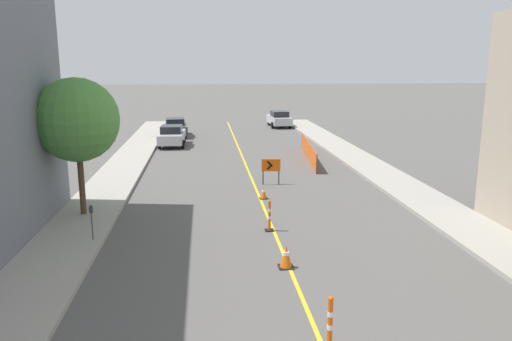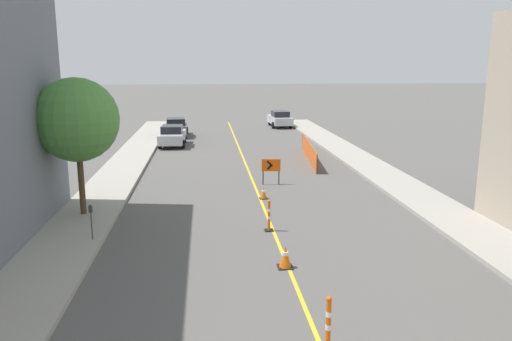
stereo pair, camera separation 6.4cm
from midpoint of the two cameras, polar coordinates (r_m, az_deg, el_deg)
name	(u,v)px [view 1 (the left image)]	position (r m, az deg, el deg)	size (l,w,h in m)	color
lane_stripe	(248,171)	(29.54, -0.96, 0.00)	(0.12, 50.24, 0.01)	gold
sidewalk_left	(120,172)	(29.82, -15.32, -0.16)	(2.52, 50.24, 0.17)	#9E998E
sidewalk_right	(370,167)	(31.05, 12.82, 0.44)	(2.52, 50.24, 0.17)	#9E998E
traffic_cone_second	(286,256)	(15.72, 3.34, -9.78)	(0.47, 0.47, 0.73)	black
traffic_cone_third	(264,193)	(23.39, 0.79, -2.57)	(0.37, 0.37, 0.57)	black
delineator_post_front	(330,327)	(11.58, 8.28, -17.25)	(0.37, 0.37, 1.29)	black
delineator_post_rear	(269,218)	(18.92, 1.45, -5.40)	(0.33, 0.33, 1.20)	black
arrow_barricade_primary	(271,166)	(25.98, 1.65, 0.46)	(0.98, 0.14, 1.35)	#EF560C
safety_mesh_fence	(309,151)	(33.01, 5.97, 2.25)	(0.96, 8.93, 1.16)	#EF560C
parked_car_curb_near	(172,136)	(38.81, -9.64, 3.95)	(1.96, 4.36, 1.59)	#B7B7BC
parked_car_curb_mid	(176,127)	(43.96, -9.21, 4.92)	(2.05, 4.40, 1.59)	#474C51
parked_car_curb_far	(279,119)	(49.98, 2.64, 5.92)	(2.05, 4.40, 1.59)	#B7B7BC
parking_meter_near_curb	(91,215)	(18.31, -18.40, -4.86)	(0.12, 0.11, 1.26)	#4C4C51
street_tree_left_near	(77,120)	(21.05, -19.87, 5.44)	(3.34, 3.34, 5.54)	#4C3823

